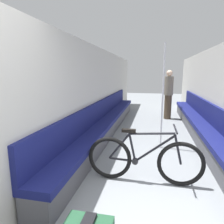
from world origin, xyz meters
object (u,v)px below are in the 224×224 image
Objects in this scene: bench_seat_row_right at (202,127)px; passenger_standing at (168,94)px; bench_seat_row_left at (107,122)px; bicycle at (144,160)px; grab_pole_near at (163,99)px.

passenger_standing is (-0.68, 2.10, 0.58)m from bench_seat_row_right.
passenger_standing reaches higher than bench_seat_row_left.
bench_seat_row_left and bench_seat_row_right have the same top height.
bicycle is at bearing -119.20° from bench_seat_row_right.
grab_pole_near is (-0.99, -0.81, 0.77)m from bench_seat_row_right.
grab_pole_near reaches higher than bench_seat_row_left.
bicycle is (-1.28, -2.29, 0.05)m from bench_seat_row_right.
passenger_standing is (1.69, 2.10, 0.58)m from bench_seat_row_left.
bench_seat_row_left is at bearing 120.96° from bicycle.
bench_seat_row_left is 1.00× the size of bench_seat_row_right.
bench_seat_row_right is 3.15× the size of grab_pole_near.
grab_pole_near is (0.29, 1.48, 0.72)m from bicycle.
bicycle is (1.09, -2.29, 0.05)m from bench_seat_row_left.
passenger_standing reaches higher than bench_seat_row_right.
bench_seat_row_right is at bearing 0.00° from bench_seat_row_left.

